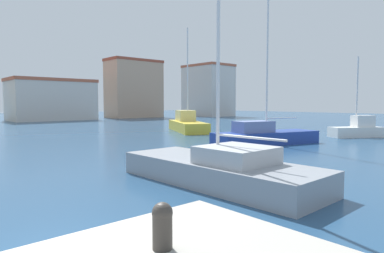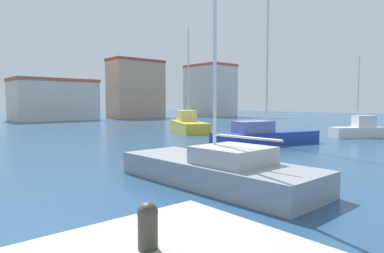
% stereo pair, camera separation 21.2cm
% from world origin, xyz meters
% --- Properties ---
extents(water, '(160.00, 160.00, 0.00)m').
position_xyz_m(water, '(15.00, 20.00, 0.00)').
color(water, navy).
rests_on(water, ground).
extents(mooring_bollard, '(0.26, 0.26, 0.58)m').
position_xyz_m(mooring_bollard, '(0.80, -2.11, 1.35)').
color(mooring_bollard, '#38332D').
rests_on(mooring_bollard, pier_quay).
extents(sailboat_white_mid_harbor, '(4.45, 3.42, 6.59)m').
position_xyz_m(sailboat_white_mid_harbor, '(27.08, 6.48, 0.66)').
color(sailboat_white_mid_harbor, white).
rests_on(sailboat_white_mid_harbor, water).
extents(sailboat_grey_near_pier, '(2.84, 7.72, 8.52)m').
position_xyz_m(sailboat_grey_near_pier, '(6.83, 2.71, 0.53)').
color(sailboat_grey_near_pier, gray).
rests_on(sailboat_grey_near_pier, water).
extents(sailboat_blue_inner_mooring, '(8.01, 4.03, 11.19)m').
position_xyz_m(sailboat_blue_inner_mooring, '(17.32, 8.62, 0.60)').
color(sailboat_blue_inner_mooring, '#233D93').
rests_on(sailboat_blue_inner_mooring, water).
extents(sailboat_yellow_far_right, '(5.87, 8.33, 10.17)m').
position_xyz_m(sailboat_yellow_far_right, '(20.47, 20.37, 0.72)').
color(sailboat_yellow_far_right, gold).
rests_on(sailboat_yellow_far_right, water).
extents(yacht_club, '(12.91, 7.54, 6.70)m').
position_xyz_m(yacht_club, '(17.96, 51.45, 3.36)').
color(yacht_club, beige).
rests_on(yacht_club, ground).
extents(harbor_office, '(10.41, 5.46, 11.12)m').
position_xyz_m(harbor_office, '(33.47, 51.24, 5.57)').
color(harbor_office, tan).
rests_on(harbor_office, ground).
extents(warehouse_block, '(7.23, 9.77, 10.95)m').
position_xyz_m(warehouse_block, '(49.45, 47.25, 5.49)').
color(warehouse_block, beige).
rests_on(warehouse_block, ground).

